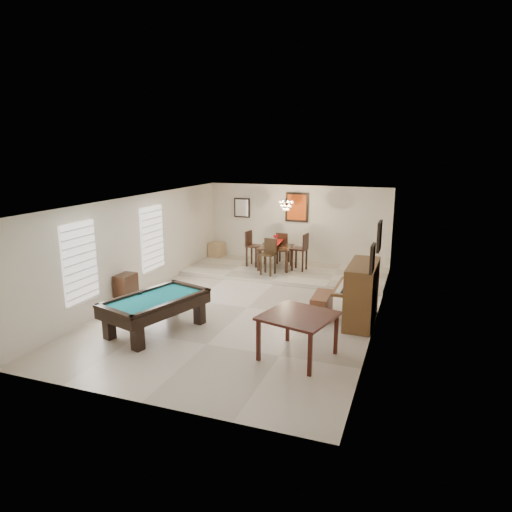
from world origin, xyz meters
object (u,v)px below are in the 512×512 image
Objects in this scene: piano_bench at (322,305)px; chandelier at (286,202)px; dining_chair_west at (254,249)px; corner_bench at (217,249)px; pool_table at (156,315)px; square_table at (298,336)px; dining_table at (276,255)px; flower_vase at (276,238)px; dining_chair_east at (299,252)px; dining_chair_south at (268,257)px; upright_piano at (355,292)px; dining_chair_north at (283,248)px; apothecary_chest at (126,291)px.

chandelier reaches higher than piano_bench.
dining_chair_west is 1.87m from corner_bench.
pool_table is 5.65m from chandelier.
dining_table is (-2.17, 5.50, 0.11)m from square_table.
flower_vase is (0.96, 5.31, 0.71)m from pool_table.
flower_vase is at bearing -86.09° from dining_chair_west.
chandelier is (-0.40, -0.18, 1.51)m from dining_chair_east.
dining_chair_south is 1.10m from dining_chair_east.
chandelier is at bearing -60.53° from dining_chair_east.
flower_vase reaches higher than pool_table.
corner_bench reaches higher than piano_bench.
upright_piano is 6.74m from corner_bench.
chandelier is (1.08, -0.17, 1.52)m from dining_chair_west.
chandelier reaches higher than pool_table.
dining_chair_north is 1.70× the size of chandelier.
corner_bench is (-2.39, 1.62, -0.29)m from dining_chair_south.
pool_table is at bearing -94.69° from dining_chair_south.
apothecary_chest is at bearing -117.58° from dining_chair_south.
flower_vase is 0.48× the size of corner_bench.
dining_chair_south is 0.95× the size of dining_chair_west.
apothecary_chest is at bearing -123.88° from chandelier.
dining_chair_west is (-0.74, 0.81, 0.03)m from dining_chair_south.
dining_table is 0.77m from dining_chair_south.
dining_chair_east is 1.90× the size of chandelier.
dining_chair_south is (-2.14, 2.54, 0.38)m from piano_bench.
dining_chair_south is at bearing 130.17° from piano_bench.
upright_piano is 1.96× the size of apothecary_chest.
pool_table is 5.63m from dining_chair_east.
corner_bench is at bearing 160.22° from flower_vase.
flower_vase is at bearing -19.78° from corner_bench.
piano_bench is 4.13m from chandelier.
piano_bench is 3.65m from dining_chair_east.
flower_vase reaches higher than apothecary_chest.
dining_chair_west is at bearing 139.73° from dining_chair_south.
chandelier is at bearing 128.25° from upright_piano.
chandelier is at bearing 92.97° from pool_table.
chandelier is (0.35, -0.13, 1.67)m from dining_table.
dining_table is 3.88× the size of flower_vase.
chandelier is at bearing 109.45° from dining_chair_north.
pool_table is 2.62× the size of apothecary_chest.
dining_chair_east is at bearing 3.83° from flower_vase.
dining_chair_west is 2.09× the size of corner_bench.
dining_chair_north reaches higher than piano_bench.
chandelier reaches higher than dining_chair_north.
pool_table is 1.34× the size of upright_piano.
dining_table reaches higher than apothecary_chest.
apothecary_chest is (-4.60, 1.23, -0.01)m from square_table.
piano_bench is 1.16× the size of apothecary_chest.
dining_chair_east is at bearing -82.27° from dining_chair_west.
pool_table is at bearing 176.54° from square_table.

